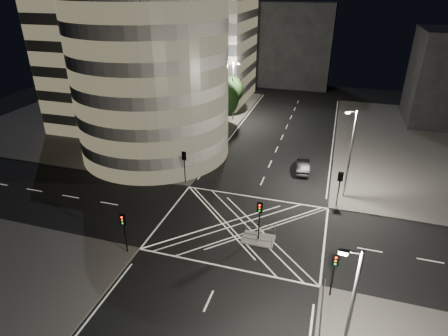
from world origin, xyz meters
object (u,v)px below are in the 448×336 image
(traffic_signal_fl, at_px, (184,161))
(street_lamp_right_far, at_px, (350,152))
(traffic_signal_fr, at_px, (340,182))
(street_lamp_right_near, at_px, (348,319))
(traffic_signal_island, at_px, (260,214))
(traffic_signal_nl, at_px, (124,226))
(street_lamp_left_near, at_px, (194,125))
(traffic_signal_nr, at_px, (334,267))
(street_lamp_left_far, at_px, (233,90))
(sedan, at_px, (303,166))
(central_island, at_px, (258,239))

(traffic_signal_fl, bearing_deg, street_lamp_right_far, 6.88)
(traffic_signal_fr, distance_m, street_lamp_right_near, 20.97)
(traffic_signal_fl, xyz_separation_m, traffic_signal_island, (10.80, -8.30, 0.00))
(traffic_signal_nl, relative_size, street_lamp_right_near, 0.40)
(street_lamp_left_near, bearing_deg, street_lamp_right_near, -54.03)
(traffic_signal_nr, height_order, street_lamp_right_near, street_lamp_right_near)
(traffic_signal_fr, bearing_deg, traffic_signal_nr, -90.00)
(traffic_signal_fl, relative_size, street_lamp_left_far, 0.40)
(street_lamp_right_far, bearing_deg, traffic_signal_nl, -139.09)
(street_lamp_right_near, xyz_separation_m, sedan, (-5.05, 27.96, -4.79))
(traffic_signal_fr, xyz_separation_m, street_lamp_right_near, (0.64, -20.80, 2.63))
(traffic_signal_fl, relative_size, street_lamp_right_far, 0.40)
(traffic_signal_island, bearing_deg, traffic_signal_fl, 142.46)
(traffic_signal_nr, distance_m, sedan, 21.34)
(central_island, bearing_deg, street_lamp_right_near, -59.25)
(traffic_signal_island, height_order, sedan, traffic_signal_island)
(traffic_signal_nl, bearing_deg, street_lamp_left_far, 90.99)
(sedan, bearing_deg, street_lamp_right_near, 94.70)
(street_lamp_left_near, distance_m, street_lamp_left_far, 18.00)
(central_island, xyz_separation_m, street_lamp_right_far, (7.44, 10.50, 5.47))
(traffic_signal_fl, height_order, street_lamp_right_near, street_lamp_right_near)
(traffic_signal_nr, bearing_deg, traffic_signal_fl, 142.31)
(traffic_signal_fl, bearing_deg, traffic_signal_island, -37.54)
(traffic_signal_nl, distance_m, street_lamp_right_far, 24.27)
(central_island, relative_size, street_lamp_right_near, 0.30)
(traffic_signal_island, bearing_deg, central_island, 0.00)
(central_island, distance_m, traffic_signal_fr, 11.10)
(street_lamp_left_far, bearing_deg, street_lamp_left_near, -90.00)
(traffic_signal_fl, xyz_separation_m, street_lamp_right_near, (18.24, -20.80, 2.63))
(traffic_signal_nl, relative_size, traffic_signal_nr, 1.00)
(traffic_signal_fl, xyz_separation_m, street_lamp_right_far, (18.24, 2.20, 2.63))
(central_island, bearing_deg, sedan, 81.24)
(street_lamp_left_far, xyz_separation_m, sedan, (13.82, -16.04, -4.79))
(street_lamp_left_far, height_order, street_lamp_right_near, same)
(central_island, relative_size, sedan, 0.66)
(traffic_signal_nr, bearing_deg, central_island, 142.07)
(central_island, xyz_separation_m, street_lamp_left_far, (-11.44, 31.50, 5.47))
(traffic_signal_nl, xyz_separation_m, traffic_signal_island, (10.80, 5.30, 0.00))
(street_lamp_left_near, distance_m, street_lamp_right_near, 32.13)
(street_lamp_left_near, relative_size, street_lamp_left_far, 1.00)
(traffic_signal_fl, bearing_deg, street_lamp_left_far, 91.57)
(central_island, bearing_deg, traffic_signal_nl, -153.86)
(street_lamp_right_far, bearing_deg, street_lamp_right_near, -90.00)
(traffic_signal_fl, relative_size, traffic_signal_fr, 1.00)
(traffic_signal_island, bearing_deg, traffic_signal_nl, -153.86)
(traffic_signal_nr, bearing_deg, traffic_signal_nl, 180.00)
(traffic_signal_island, bearing_deg, street_lamp_left_near, 130.27)
(street_lamp_right_near, bearing_deg, traffic_signal_fl, 131.24)
(central_island, height_order, street_lamp_right_near, street_lamp_right_near)
(street_lamp_right_near, bearing_deg, sedan, 100.25)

